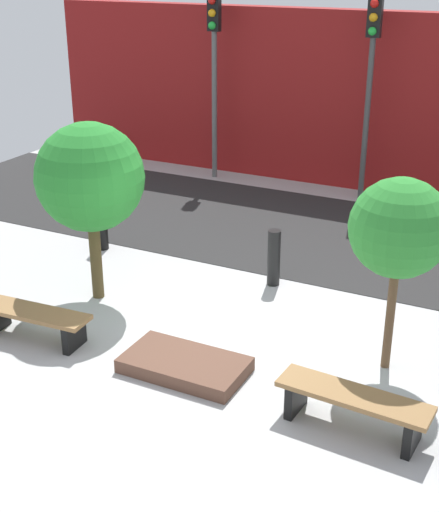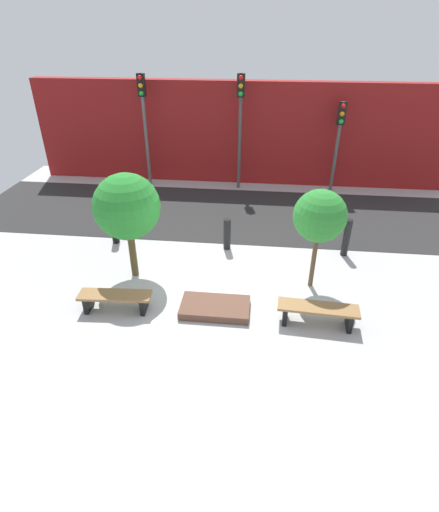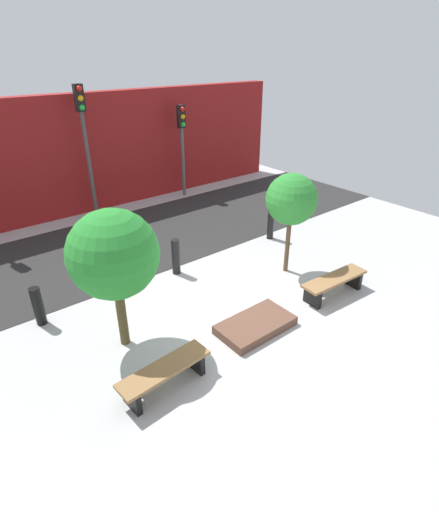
# 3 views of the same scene
# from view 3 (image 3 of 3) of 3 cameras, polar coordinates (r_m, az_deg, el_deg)

# --- Properties ---
(ground_plane) EXTENTS (18.00, 18.00, 0.00)m
(ground_plane) POSITION_cam_3_polar(r_m,az_deg,el_deg) (8.64, 2.61, -8.59)
(ground_plane) COLOR #AFAFAF
(road_strip) EXTENTS (18.00, 4.35, 0.01)m
(road_strip) POSITION_cam_3_polar(r_m,az_deg,el_deg) (12.13, -12.43, 2.15)
(road_strip) COLOR #272727
(road_strip) RESTS_ON ground
(building_facade) EXTENTS (16.20, 0.50, 3.84)m
(building_facade) POSITION_cam_3_polar(r_m,az_deg,el_deg) (14.39, -19.41, 13.41)
(building_facade) COLOR maroon
(building_facade) RESTS_ON ground
(bench_left) EXTENTS (1.67, 0.55, 0.44)m
(bench_left) POSITION_cam_3_polar(r_m,az_deg,el_deg) (6.95, -7.84, -16.22)
(bench_left) COLOR black
(bench_left) RESTS_ON ground
(bench_right) EXTENTS (1.76, 0.57, 0.47)m
(bench_right) POSITION_cam_3_polar(r_m,az_deg,el_deg) (9.50, 16.06, -3.65)
(bench_right) COLOR black
(bench_right) RESTS_ON ground
(planter_bed) EXTENTS (1.57, 0.88, 0.19)m
(planter_bed) POSITION_cam_3_polar(r_m,az_deg,el_deg) (8.26, 5.15, -9.80)
(planter_bed) COLOR brown
(planter_bed) RESTS_ON ground
(tree_behind_left_bench) EXTENTS (1.61, 1.61, 2.74)m
(tree_behind_left_bench) POSITION_cam_3_polar(r_m,az_deg,el_deg) (7.13, -14.92, 0.16)
(tree_behind_left_bench) COLOR #4E4123
(tree_behind_left_bench) RESTS_ON ground
(tree_behind_right_bench) EXTENTS (1.23, 1.23, 2.54)m
(tree_behind_right_bench) POSITION_cam_3_polar(r_m,az_deg,el_deg) (9.64, 10.24, 7.91)
(tree_behind_right_bench) COLOR brown
(tree_behind_right_bench) RESTS_ON ground
(bollard_far_left) EXTENTS (0.21, 0.21, 0.86)m
(bollard_far_left) POSITION_cam_3_polar(r_m,az_deg,el_deg) (8.98, -24.49, -6.54)
(bollard_far_left) COLOR black
(bollard_far_left) RESTS_ON ground
(bollard_left) EXTENTS (0.20, 0.20, 0.93)m
(bollard_left) POSITION_cam_3_polar(r_m,az_deg,el_deg) (10.01, -6.26, -0.10)
(bollard_left) COLOR black
(bollard_left) RESTS_ON ground
(bollard_center) EXTENTS (0.19, 0.19, 1.10)m
(bollard_center) POSITION_cam_3_polar(r_m,az_deg,el_deg) (11.90, 7.33, 4.94)
(bollard_center) COLOR black
(bollard_center) RESTS_ON ground
(traffic_light_mid_west) EXTENTS (0.28, 0.27, 4.16)m
(traffic_light_mid_west) POSITION_cam_3_polar(r_m,az_deg,el_deg) (13.47, -18.75, 16.66)
(traffic_light_mid_west) COLOR #474747
(traffic_light_mid_west) RESTS_ON ground
(traffic_light_mid_east) EXTENTS (0.28, 0.27, 3.30)m
(traffic_light_mid_east) POSITION_cam_3_polar(r_m,az_deg,el_deg) (15.17, -5.36, 16.92)
(traffic_light_mid_east) COLOR #505050
(traffic_light_mid_east) RESTS_ON ground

